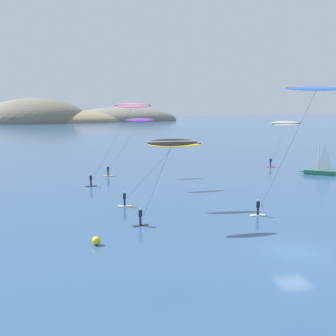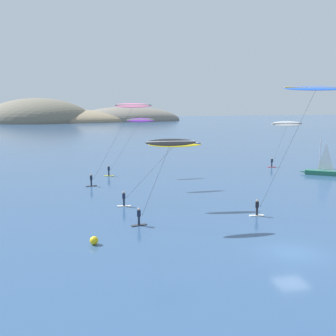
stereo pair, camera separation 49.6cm
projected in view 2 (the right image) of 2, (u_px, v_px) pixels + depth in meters
name	position (u px, v px, depth m)	size (l,w,h in m)	color
ground_plane	(292.00, 253.00, 32.54)	(600.00, 600.00, 0.00)	#2D4C75
headland_island	(67.00, 121.00, 243.96)	(113.99, 53.40, 26.77)	#6B6656
sailboat_near	(319.00, 171.00, 67.05)	(5.38, 4.27, 5.70)	#23664C
kitesurfer_purple	(137.00, 126.00, 65.95)	(8.23, 1.33, 9.03)	yellow
kitesurfer_yellow	(171.00, 148.00, 46.39)	(9.48, 1.97, 7.29)	silver
kitesurfer_white	(286.00, 126.00, 74.55)	(6.82, 2.03, 8.16)	red
kitesurfer_black	(168.00, 149.00, 39.13)	(6.27, 1.47, 8.17)	#2D2D33
kitesurfer_pink	(130.00, 112.00, 57.83)	(9.42, 1.49, 11.41)	#2D2D33
kitesurfer_blue	(312.00, 96.00, 40.83)	(9.10, 3.35, 13.16)	silver
marker_buoy	(94.00, 240.00, 34.35)	(0.70, 0.70, 0.70)	yellow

